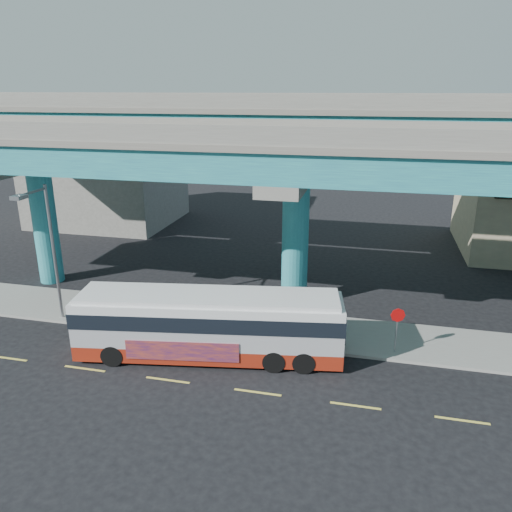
% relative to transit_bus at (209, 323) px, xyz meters
% --- Properties ---
extents(ground, '(120.00, 120.00, 0.00)m').
position_rel_transit_bus_xyz_m(ground, '(2.86, -2.10, -1.73)').
color(ground, black).
rests_on(ground, ground).
extents(sidewalk, '(70.00, 4.00, 0.15)m').
position_rel_transit_bus_xyz_m(sidewalk, '(2.86, 3.40, -1.65)').
color(sidewalk, gray).
rests_on(sidewalk, ground).
extents(lane_markings, '(58.00, 0.12, 0.01)m').
position_rel_transit_bus_xyz_m(lane_markings, '(2.86, -2.40, -1.72)').
color(lane_markings, '#D8C64C').
rests_on(lane_markings, ground).
extents(viaduct, '(52.00, 12.40, 11.70)m').
position_rel_transit_bus_xyz_m(viaduct, '(2.86, 7.01, 7.41)').
color(viaduct, '#1F5E77').
rests_on(viaduct, ground).
extents(building_concrete, '(12.00, 10.00, 9.00)m').
position_rel_transit_bus_xyz_m(building_concrete, '(-17.14, 21.90, 2.77)').
color(building_concrete, gray).
rests_on(building_concrete, ground).
extents(transit_bus, '(12.52, 4.57, 3.15)m').
position_rel_transit_bus_xyz_m(transit_bus, '(0.00, 0.00, 0.00)').
color(transit_bus, maroon).
rests_on(transit_bus, ground).
extents(parked_car, '(2.72, 4.62, 1.43)m').
position_rel_transit_bus_xyz_m(parked_car, '(-5.78, 3.60, -0.86)').
color(parked_car, '#323137').
rests_on(parked_car, sidewalk).
extents(street_lamp, '(0.50, 2.40, 7.28)m').
position_rel_transit_bus_xyz_m(street_lamp, '(-9.09, 1.35, 3.18)').
color(street_lamp, gray).
rests_on(street_lamp, sidewalk).
extents(stop_sign, '(0.67, 0.18, 2.26)m').
position_rel_transit_bus_xyz_m(stop_sign, '(8.45, 2.08, 0.03)').
color(stop_sign, gray).
rests_on(stop_sign, sidewalk).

